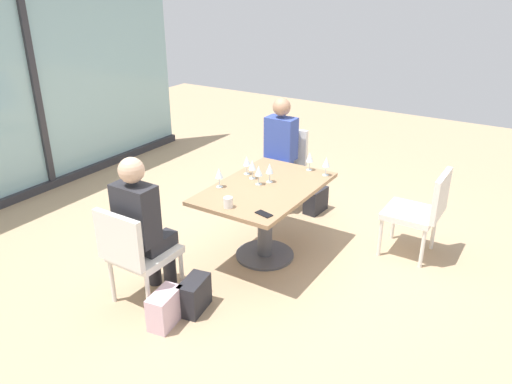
% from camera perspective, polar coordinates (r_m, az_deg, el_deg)
% --- Properties ---
extents(ground_plane, '(12.00, 12.00, 0.00)m').
position_cam_1_polar(ground_plane, '(4.84, 1.01, -7.32)').
color(ground_plane, tan).
extents(window_wall_backdrop, '(4.63, 0.10, 2.70)m').
position_cam_1_polar(window_wall_backdrop, '(6.54, -24.03, 10.39)').
color(window_wall_backdrop, '#8EB7BC').
rests_on(window_wall_backdrop, ground_plane).
extents(dining_table_main, '(1.32, 0.85, 0.73)m').
position_cam_1_polar(dining_table_main, '(4.58, 1.06, -1.47)').
color(dining_table_main, '#997551').
rests_on(dining_table_main, ground_plane).
extents(chair_far_left, '(0.50, 0.46, 0.87)m').
position_cam_1_polar(chair_far_left, '(4.06, -13.70, -6.54)').
color(chair_far_left, silver).
rests_on(chair_far_left, ground_plane).
extents(chair_far_right, '(0.50, 0.46, 0.87)m').
position_cam_1_polar(chair_far_right, '(5.77, 3.07, 3.43)').
color(chair_far_right, silver).
rests_on(chair_far_right, ground_plane).
extents(chair_front_right, '(0.46, 0.50, 0.87)m').
position_cam_1_polar(chair_front_right, '(4.87, 18.49, -1.81)').
color(chair_front_right, silver).
rests_on(chair_front_right, ground_plane).
extents(person_far_left, '(0.39, 0.34, 1.26)m').
position_cam_1_polar(person_far_left, '(4.03, -12.89, -3.40)').
color(person_far_left, '#28282D').
rests_on(person_far_left, ground_plane).
extents(person_far_right, '(0.39, 0.34, 1.26)m').
position_cam_1_polar(person_far_right, '(5.61, 2.57, 5.05)').
color(person_far_right, '#384C9E').
rests_on(person_far_right, ground_plane).
extents(wine_glass_0, '(0.07, 0.07, 0.18)m').
position_cam_1_polar(wine_glass_0, '(4.45, -4.26, 2.13)').
color(wine_glass_0, silver).
rests_on(wine_glass_0, dining_table_main).
extents(wine_glass_1, '(0.07, 0.07, 0.18)m').
position_cam_1_polar(wine_glass_1, '(4.74, -1.06, 3.55)').
color(wine_glass_1, silver).
rests_on(wine_glass_1, dining_table_main).
extents(wine_glass_2, '(0.07, 0.07, 0.18)m').
position_cam_1_polar(wine_glass_2, '(4.55, 1.58, 2.68)').
color(wine_glass_2, silver).
rests_on(wine_glass_2, dining_table_main).
extents(wine_glass_3, '(0.07, 0.07, 0.18)m').
position_cam_1_polar(wine_glass_3, '(4.63, -0.42, 3.07)').
color(wine_glass_3, silver).
rests_on(wine_glass_3, dining_table_main).
extents(wine_glass_4, '(0.07, 0.07, 0.18)m').
position_cam_1_polar(wine_glass_4, '(4.50, 0.31, 2.42)').
color(wine_glass_4, silver).
rests_on(wine_glass_4, dining_table_main).
extents(wine_glass_5, '(0.07, 0.07, 0.18)m').
position_cam_1_polar(wine_glass_5, '(4.76, 8.07, 3.39)').
color(wine_glass_5, silver).
rests_on(wine_glass_5, dining_table_main).
extents(wine_glass_6, '(0.07, 0.07, 0.18)m').
position_cam_1_polar(wine_glass_6, '(4.87, 6.19, 3.96)').
color(wine_glass_6, silver).
rests_on(wine_glass_6, dining_table_main).
extents(coffee_cup, '(0.08, 0.08, 0.09)m').
position_cam_1_polar(coffee_cup, '(4.09, -3.22, -1.21)').
color(coffee_cup, white).
rests_on(coffee_cup, dining_table_main).
extents(cell_phone_on_table, '(0.10, 0.16, 0.01)m').
position_cam_1_polar(cell_phone_on_table, '(3.98, 0.91, -2.53)').
color(cell_phone_on_table, black).
rests_on(cell_phone_on_table, dining_table_main).
extents(handbag_0, '(0.32, 0.21, 0.28)m').
position_cam_1_polar(handbag_0, '(3.98, -10.39, -13.01)').
color(handbag_0, beige).
rests_on(handbag_0, ground_plane).
extents(handbag_1, '(0.31, 0.18, 0.28)m').
position_cam_1_polar(handbag_1, '(5.68, 6.87, -0.94)').
color(handbag_1, '#232328').
rests_on(handbag_1, ground_plane).
extents(handbag_2, '(0.32, 0.21, 0.28)m').
position_cam_1_polar(handbag_2, '(4.09, -7.08, -11.65)').
color(handbag_2, '#232328').
rests_on(handbag_2, ground_plane).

